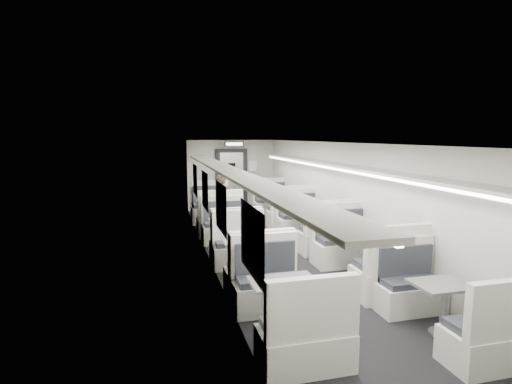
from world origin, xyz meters
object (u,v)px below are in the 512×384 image
booth_right_b (310,227)px  booth_left_b (229,235)px  booth_right_c (363,257)px  booth_left_a (214,214)px  booth_right_a (279,208)px  booth_right_d (444,308)px  vestibule_door (232,180)px  booth_left_c (248,259)px  passenger (222,204)px  exit_sign (234,144)px  booth_left_d (283,307)px

booth_right_b → booth_left_b: bearing=-173.2°
booth_left_b → booth_right_c: (2.00, -2.27, 0.04)m
booth_left_a → booth_right_a: size_ratio=1.01×
booth_right_d → vestibule_door: (-1.00, 9.33, 0.69)m
vestibule_door → booth_left_c: bearing=-98.4°
booth_left_b → booth_right_a: size_ratio=0.93×
passenger → booth_right_d: bearing=-79.8°
vestibule_door → exit_sign: 1.33m
booth_left_d → exit_sign: bearing=83.2°
booth_right_c → passenger: size_ratio=1.43×
booth_left_b → booth_right_d: 4.78m
booth_left_a → booth_left_c: bearing=-90.0°
booth_left_c → exit_sign: (1.00, 6.30, 1.90)m
booth_left_b → booth_left_c: 1.79m
booth_right_a → exit_sign: bearing=119.4°
booth_left_a → booth_right_a: booth_left_a is taller
booth_right_d → vestibule_door: 9.41m
booth_left_b → booth_left_c: (0.00, -1.79, 0.01)m
booth_right_d → booth_left_b: bearing=114.7°
booth_right_a → booth_right_c: 5.00m
booth_left_b → booth_left_c: bearing=-90.0°
booth_left_b → booth_right_c: size_ratio=0.91×
booth_left_d → passenger: size_ratio=1.31×
booth_left_b → exit_sign: bearing=77.5°
booth_left_b → booth_right_d: booth_left_b is taller
booth_right_c → exit_sign: (-1.00, 6.78, 1.87)m
booth_right_a → passenger: 2.26m
booth_right_a → vestibule_door: bearing=113.9°
booth_left_a → booth_right_d: 6.91m
booth_left_a → booth_left_d: booth_left_a is taller
exit_sign → passenger: bearing=-106.8°
passenger → vestibule_door: bearing=67.9°
booth_left_a → booth_right_a: (2.00, 0.46, -0.01)m
booth_left_c → booth_right_c: booth_right_c is taller
booth_right_c → booth_right_d: bearing=-90.0°
booth_left_d → booth_right_b: size_ratio=0.93×
booth_left_c → booth_right_c: (2.00, -0.48, 0.03)m
booth_right_d → exit_sign: size_ratio=3.20×
booth_right_d → passenger: 6.21m
booth_right_a → booth_right_d: booth_right_a is taller
booth_left_b → booth_right_d: size_ratio=1.05×
booth_left_a → booth_right_b: 2.85m
booth_right_b → vestibule_door: bearing=101.9°
booth_left_a → exit_sign: bearing=65.9°
booth_right_c → exit_sign: size_ratio=3.68×
booth_left_c → booth_left_d: (0.00, -2.05, -0.01)m
booth_left_a → exit_sign: size_ratio=3.66×
booth_right_a → booth_left_a: bearing=-167.0°
booth_right_b → booth_right_c: 2.51m
booth_right_c → exit_sign: exit_sign is taller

